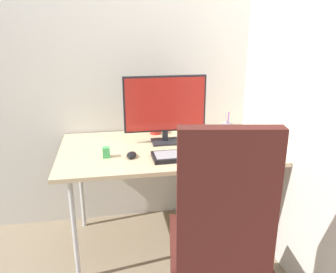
{
  "coord_description": "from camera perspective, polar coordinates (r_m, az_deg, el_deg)",
  "views": [
    {
      "loc": [
        -0.35,
        -2.15,
        1.54
      ],
      "look_at": [
        0.0,
        -0.08,
        0.84
      ],
      "focal_mm": 36.85,
      "sensor_mm": 36.0,
      "label": 1
    }
  ],
  "objects": [
    {
      "name": "mouse",
      "position": [
        2.15,
        -6.07,
        -3.05
      ],
      "size": [
        0.08,
        0.11,
        0.03
      ],
      "primitive_type": "ellipsoid",
      "rotation": [
        0.0,
        0.0,
        -0.25
      ],
      "color": "black",
      "rests_on": "desk"
    },
    {
      "name": "desk_clamp_accessory",
      "position": [
        2.17,
        -10.18,
        -2.59
      ],
      "size": [
        0.04,
        0.04,
        0.07
      ],
      "primitive_type": "cube",
      "color": "#3FAD59",
      "rests_on": "desk"
    },
    {
      "name": "monitor",
      "position": [
        2.34,
        -0.49,
        5.03
      ],
      "size": [
        0.56,
        0.15,
        0.46
      ],
      "color": "black",
      "rests_on": "desk"
    },
    {
      "name": "pen_holder",
      "position": [
        2.62,
        9.67,
        1.41
      ],
      "size": [
        0.08,
        0.08,
        0.17
      ],
      "color": "gray",
      "rests_on": "desk"
    },
    {
      "name": "office_chair",
      "position": [
        1.72,
        8.48,
        -15.95
      ],
      "size": [
        0.61,
        0.63,
        1.15
      ],
      "color": "black",
      "rests_on": "ground_plane"
    },
    {
      "name": "coffee_mug",
      "position": [
        2.59,
        -2.06,
        1.37
      ],
      "size": [
        0.12,
        0.09,
        0.08
      ],
      "color": "red",
      "rests_on": "desk"
    },
    {
      "name": "ground_plane",
      "position": [
        2.66,
        -0.41,
        -16.78
      ],
      "size": [
        8.0,
        8.0,
        0.0
      ],
      "primitive_type": "plane",
      "color": "gray"
    },
    {
      "name": "keyboard",
      "position": [
        2.14,
        2.81,
        -3.13
      ],
      "size": [
        0.41,
        0.18,
        0.03
      ],
      "color": "black",
      "rests_on": "desk"
    },
    {
      "name": "wall_back",
      "position": [
        2.61,
        -2.09,
        15.44
      ],
      "size": [
        2.87,
        0.04,
        2.8
      ],
      "primitive_type": "cube",
      "color": "silver",
      "rests_on": "ground_plane"
    },
    {
      "name": "wall_side_right",
      "position": [
        2.22,
        19.96,
        13.87
      ],
      "size": [
        0.04,
        2.28,
        2.8
      ],
      "primitive_type": "cube",
      "color": "silver",
      "rests_on": "ground_plane"
    },
    {
      "name": "notebook",
      "position": [
        2.33,
        11.13,
        -1.65
      ],
      "size": [
        0.22,
        0.26,
        0.03
      ],
      "primitive_type": "cube",
      "rotation": [
        0.0,
        0.0,
        -0.28
      ],
      "color": "#B23333",
      "rests_on": "desk"
    },
    {
      "name": "desk",
      "position": [
        2.33,
        -0.45,
        -2.68
      ],
      "size": [
        1.4,
        0.8,
        0.74
      ],
      "color": "#D1B78C",
      "rests_on": "ground_plane"
    }
  ]
}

